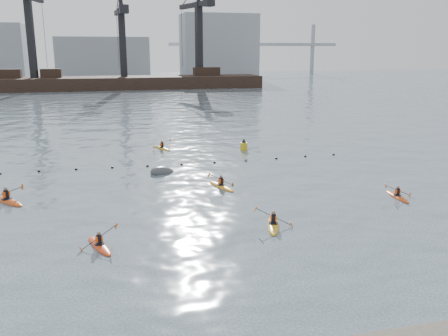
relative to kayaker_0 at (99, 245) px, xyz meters
The scene contains 12 objects.
ground 8.13m from the kayaker_0, 42.33° to the right, with size 400.00×400.00×0.00m, color #313E48.
float_line 17.93m from the kayaker_0, 72.11° to the left, with size 33.24×0.73×0.24m.
barge_pier 104.70m from the kayaker_0, 86.83° to the left, with size 72.00×19.30×29.50m.
skyline 145.33m from the kayaker_0, 86.74° to the left, with size 141.00×28.00×22.00m.
kayaker_0 is the anchor object (origin of this frame).
kayaker_1 9.81m from the kayaker_0, ahead, with size 2.20×3.31×1.30m.
kayaker_2 11.10m from the kayaker_0, 123.25° to the left, with size 2.85×3.35×1.18m.
kayaker_3 12.68m from the kayaker_0, 46.33° to the left, with size 2.25×3.34×1.37m.
kayaker_4 20.35m from the kayaker_0, 10.57° to the left, with size 2.04×2.97×1.14m.
kayaker_5 25.06m from the kayaker_0, 75.75° to the left, with size 2.00×3.10×1.09m.
mooring_buoy 15.29m from the kayaker_0, 70.87° to the left, with size 2.21×1.31×1.11m, color #3C3E41.
nav_buoy 25.89m from the kayaker_0, 56.77° to the left, with size 0.73×0.73×1.33m.
Camera 1 is at (-5.29, -18.29, 9.95)m, focal length 38.00 mm.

